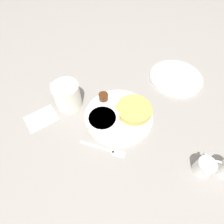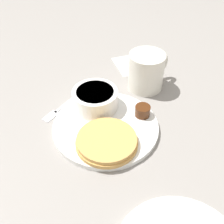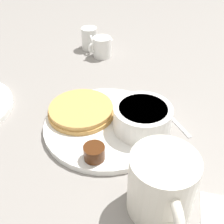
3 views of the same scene
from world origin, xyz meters
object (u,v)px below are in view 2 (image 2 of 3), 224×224
at_px(plate, 106,127).
at_px(bowl, 95,98).
at_px(fork, 61,108).
at_px(coffee_mug, 147,71).

relative_size(plate, bowl, 2.22).
bearing_deg(bowl, fork, -110.60).
height_order(plate, coffee_mug, coffee_mug).
height_order(plate, bowl, bowl).
xyz_separation_m(bowl, coffee_mug, (-0.06, 0.15, 0.01)).
relative_size(plate, coffee_mug, 1.95).
relative_size(plate, fork, 1.94).
distance_m(bowl, coffee_mug, 0.17).
distance_m(bowl, fork, 0.10).
bearing_deg(fork, bowl, 69.40).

